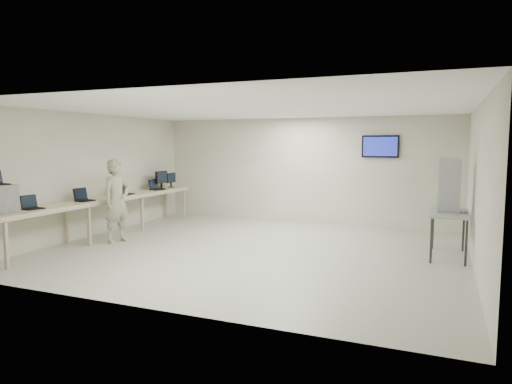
% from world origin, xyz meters
% --- Properties ---
extents(room, '(8.01, 7.01, 2.81)m').
position_xyz_m(room, '(0.03, 0.06, 1.41)').
color(room, beige).
rests_on(room, ground).
extents(workbench, '(0.76, 6.00, 0.90)m').
position_xyz_m(workbench, '(-3.59, 0.00, 0.83)').
color(workbench, tan).
rests_on(workbench, ground).
extents(laptop_0, '(0.33, 0.37, 0.26)m').
position_xyz_m(laptop_0, '(-3.62, -2.02, 0.97)').
color(laptop_0, black).
rests_on(laptop_0, workbench).
extents(laptop_1, '(0.33, 0.39, 0.28)m').
position_xyz_m(laptop_1, '(-3.62, -0.70, 0.97)').
color(laptop_1, black).
rests_on(laptop_1, workbench).
extents(laptop_2, '(0.33, 0.39, 0.29)m').
position_xyz_m(laptop_2, '(-3.62, 0.65, 0.97)').
color(laptop_2, black).
rests_on(laptop_2, workbench).
extents(laptop_3, '(0.33, 0.38, 0.28)m').
position_xyz_m(laptop_3, '(-3.59, 1.92, 0.97)').
color(laptop_3, black).
rests_on(laptop_3, workbench).
extents(monitor_near, '(0.22, 0.49, 0.48)m').
position_xyz_m(monitor_near, '(-3.60, 2.20, 1.19)').
color(monitor_near, black).
rests_on(monitor_near, workbench).
extents(monitor_far, '(0.18, 0.41, 0.41)m').
position_xyz_m(monitor_far, '(-3.60, 2.67, 1.14)').
color(monitor_far, black).
rests_on(monitor_far, workbench).
extents(soldier, '(0.53, 0.72, 1.79)m').
position_xyz_m(soldier, '(-2.99, -0.39, 0.89)').
color(soldier, gray).
rests_on(soldier, ground).
extents(side_table, '(0.66, 1.42, 0.85)m').
position_xyz_m(side_table, '(3.60, 0.91, 0.78)').
color(side_table, gray).
rests_on(side_table, ground).
extents(storage_bins, '(0.38, 0.42, 1.00)m').
position_xyz_m(storage_bins, '(3.58, 0.91, 1.35)').
color(storage_bins, '#A1A8AF').
rests_on(storage_bins, side_table).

